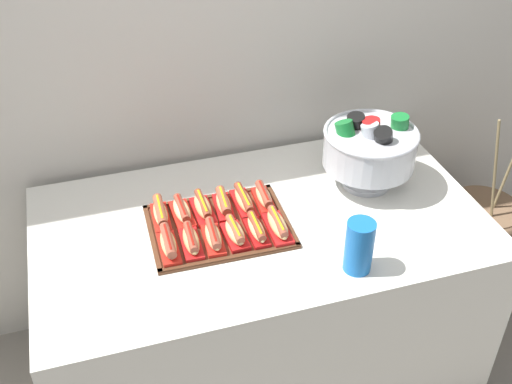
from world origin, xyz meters
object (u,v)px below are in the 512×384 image
at_px(buffet_table, 260,294).
at_px(hot_dog_11, 264,197).
at_px(hot_dog_10, 244,201).
at_px(hot_dog_6, 161,214).
at_px(hot_dog_8, 203,207).
at_px(hot_dog_9, 224,204).
at_px(serving_tray, 219,226).
at_px(hot_dog_5, 278,225).
at_px(floor_vase, 474,246).
at_px(hot_dog_3, 235,233).
at_px(hot_dog_4, 256,229).
at_px(punch_bowl, 370,147).
at_px(cup_stack, 359,246).
at_px(hot_dog_0, 168,244).
at_px(hot_dog_7, 182,211).
at_px(hot_dog_1, 191,241).
at_px(hot_dog_2, 213,237).

relative_size(buffet_table, hot_dog_11, 9.87).
height_order(buffet_table, hot_dog_10, hot_dog_10).
bearing_deg(hot_dog_6, hot_dog_8, -1.18).
xyz_separation_m(buffet_table, hot_dog_9, (-0.11, 0.08, 0.40)).
distance_m(serving_tray, hot_dog_5, 0.21).
relative_size(serving_tray, hot_dog_11, 3.04).
bearing_deg(floor_vase, hot_dog_3, -168.35).
xyz_separation_m(hot_dog_4, hot_dog_8, (-0.15, 0.17, 0.00)).
distance_m(hot_dog_6, hot_dog_10, 0.30).
bearing_deg(punch_bowl, cup_stack, -118.50).
height_order(hot_dog_9, hot_dog_10, hot_dog_9).
relative_size(buffet_table, hot_dog_10, 8.97).
height_order(hot_dog_4, hot_dog_10, hot_dog_10).
height_order(hot_dog_4, hot_dog_5, hot_dog_5).
height_order(floor_vase, hot_dog_10, floor_vase).
distance_m(hot_dog_0, hot_dog_3, 0.23).
xyz_separation_m(serving_tray, hot_dog_0, (-0.19, -0.08, 0.03)).
relative_size(hot_dog_3, hot_dog_7, 0.94).
relative_size(hot_dog_6, punch_bowl, 0.49).
height_order(hot_dog_3, hot_dog_6, hot_dog_6).
xyz_separation_m(hot_dog_6, hot_dog_7, (0.07, -0.00, -0.00)).
xyz_separation_m(hot_dog_1, hot_dog_2, (0.07, -0.00, 0.00)).
xyz_separation_m(hot_dog_0, hot_dog_5, (0.37, -0.01, -0.00)).
relative_size(hot_dog_1, hot_dog_8, 1.00).
bearing_deg(hot_dog_4, hot_dog_5, -1.18).
bearing_deg(buffet_table, hot_dog_10, 114.21).
distance_m(hot_dog_10, hot_dog_11, 0.08).
bearing_deg(hot_dog_10, punch_bowl, 1.81).
xyz_separation_m(hot_dog_7, cup_stack, (0.48, -0.41, 0.06)).
xyz_separation_m(hot_dog_1, hot_dog_9, (0.15, 0.16, 0.00)).
relative_size(hot_dog_4, hot_dog_10, 0.93).
relative_size(hot_dog_2, punch_bowl, 0.47).
relative_size(hot_dog_6, cup_stack, 0.93).
distance_m(hot_dog_2, hot_dog_8, 0.17).
bearing_deg(hot_dog_10, cup_stack, -57.81).
xyz_separation_m(hot_dog_2, hot_dog_6, (-0.15, 0.17, 0.00)).
xyz_separation_m(hot_dog_5, punch_bowl, (0.42, 0.18, 0.13)).
relative_size(floor_vase, hot_dog_11, 5.71).
relative_size(hot_dog_10, punch_bowl, 0.51).
relative_size(buffet_table, hot_dog_0, 9.36).
bearing_deg(hot_dog_3, hot_dog_7, 131.09).
bearing_deg(hot_dog_8, hot_dog_9, -1.18).
bearing_deg(hot_dog_4, floor_vase, 12.46).
bearing_deg(hot_dog_2, floor_vase, 10.92).
height_order(punch_bowl, cup_stack, punch_bowl).
height_order(floor_vase, hot_dog_11, floor_vase).
height_order(hot_dog_1, hot_dog_4, hot_dog_1).
bearing_deg(hot_dog_6, hot_dog_10, -1.18).
height_order(buffet_table, hot_dog_5, hot_dog_5).
distance_m(hot_dog_8, punch_bowl, 0.65).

